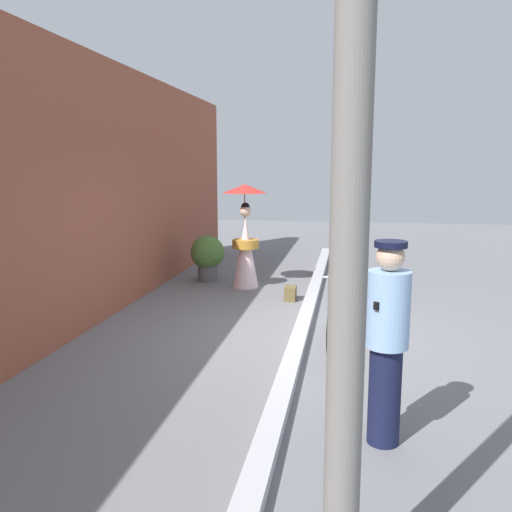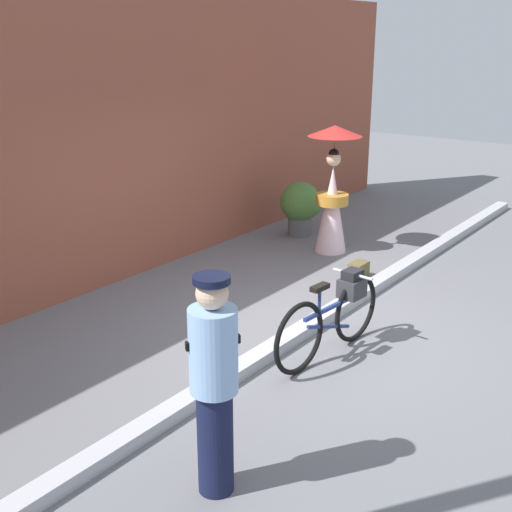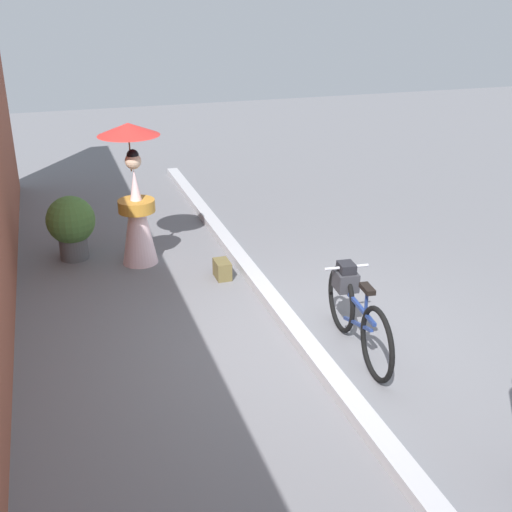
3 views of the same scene
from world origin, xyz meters
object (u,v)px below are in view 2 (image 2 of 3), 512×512
object	(u,v)px
person_officer	(214,381)
person_with_parasol	(333,190)
bicycle_near_officer	(334,314)
backpack_on_pavement	(359,270)
potted_plant_by_door	(301,205)

from	to	relation	value
person_officer	person_with_parasol	bearing A→B (deg)	22.45
bicycle_near_officer	person_officer	xyz separation A→B (m)	(-2.39, -0.43, 0.44)
person_officer	backpack_on_pavement	distance (m)	4.74
bicycle_near_officer	backpack_on_pavement	distance (m)	2.29
bicycle_near_officer	backpack_on_pavement	xyz separation A→B (m)	(2.11, 0.83, -0.32)
backpack_on_pavement	potted_plant_by_door	bearing A→B (deg)	54.03
potted_plant_by_door	backpack_on_pavement	size ratio (longest dim) A/B	3.00
potted_plant_by_door	person_with_parasol	bearing A→B (deg)	-118.00
bicycle_near_officer	potted_plant_by_door	world-z (taller)	potted_plant_by_door
potted_plant_by_door	backpack_on_pavement	distance (m)	2.23
person_with_parasol	person_officer	bearing A→B (deg)	-157.55
potted_plant_by_door	backpack_on_pavement	xyz separation A→B (m)	(-1.29, -1.78, -0.38)
person_officer	backpack_on_pavement	bearing A→B (deg)	15.70
potted_plant_by_door	backpack_on_pavement	world-z (taller)	potted_plant_by_door
person_with_parasol	potted_plant_by_door	distance (m)	1.04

